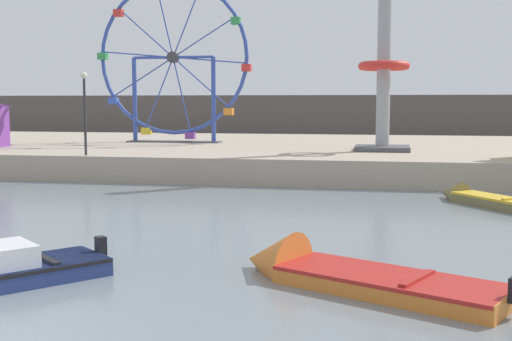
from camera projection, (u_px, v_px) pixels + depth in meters
name	position (u px, v px, depth m)	size (l,w,h in m)	color
quay_promenade	(281.00, 153.00, 40.81)	(110.00, 23.45, 1.21)	tan
distant_town_skyline	(318.00, 118.00, 63.19)	(140.00, 3.00, 4.40)	#564C47
motorboat_orange_hull	(331.00, 273.00, 13.68)	(5.86, 3.94, 1.51)	orange
motorboat_olive_wood	(483.00, 199.00, 23.99)	(3.87, 4.82, 1.02)	olive
ferris_wheel_blue_frame	(173.00, 61.00, 41.15)	(9.95, 1.20, 10.14)	#334CA8
drop_tower_steel_tower	(384.00, 58.00, 33.94)	(2.80, 2.80, 12.11)	#999EA3
promenade_lamp_far	(85.00, 101.00, 31.12)	(0.32, 0.32, 3.93)	#2D2D33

